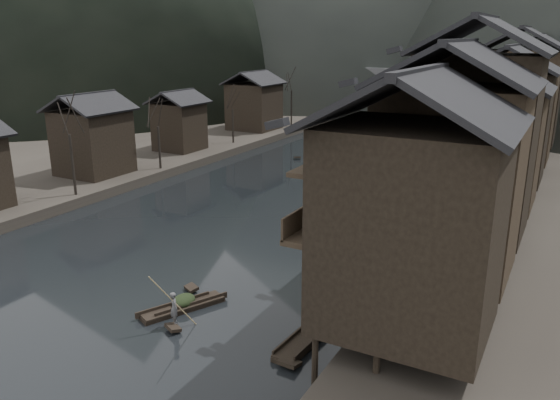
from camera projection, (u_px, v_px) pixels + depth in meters
The scene contains 12 objects.
water at pixel (197, 249), 39.31m from camera, with size 300.00×300.00×0.00m, color black.
left_bank at pixel (172, 126), 88.77m from camera, with size 40.00×200.00×1.20m, color #2D2823.
stilt_houses at pixel (503, 106), 45.01m from camera, with size 9.00×67.60×16.09m.
left_houses at pixel (158, 116), 63.95m from camera, with size 8.10×53.20×8.73m.
bare_trees at pixel (174, 111), 61.06m from camera, with size 3.95×62.04×7.89m.
moored_sampans at pixel (419, 215), 45.90m from camera, with size 3.37×48.30×0.47m.
midriver_boats at pixel (395, 135), 82.64m from camera, with size 13.88×44.10×0.45m.
stone_bridge at pixel (437, 91), 98.36m from camera, with size 40.00×6.00×9.00m.
hero_sampan at pixel (183, 306), 30.51m from camera, with size 3.10×5.14×0.44m.
cargo_heap at pixel (183, 295), 30.58m from camera, with size 1.16×1.52×0.70m, color black.
boatman at pixel (174, 304), 28.42m from camera, with size 0.65×0.43×1.79m, color #535355.
bamboo_pole at pixel (174, 255), 27.53m from camera, with size 0.06×0.06×4.55m, color #8C7A51.
Camera 1 is at (22.74, -29.30, 14.76)m, focal length 35.00 mm.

